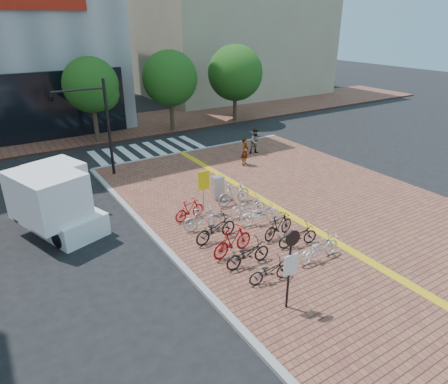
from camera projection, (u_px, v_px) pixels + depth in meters
ground at (269, 239)px, 16.61m from camera, size 120.00×120.00×0.00m
sidewalk at (423, 275)px, 14.18m from camera, size 14.00×34.00×0.15m
tactile_strip at (406, 282)px, 13.66m from camera, size 0.40×34.00×0.01m
kerb_west at (267, 357)px, 10.75m from camera, size 0.25×34.00×0.15m
kerb_north at (194, 151)px, 27.33m from camera, size 14.00×0.25×0.15m
far_sidewalk at (110, 128)px, 32.82m from camera, size 70.00×8.00×0.15m
building_beige at (223, 12)px, 46.55m from camera, size 20.00×18.00×18.00m
crosswalk at (149, 150)px, 27.68m from camera, size 7.50×4.00×0.01m
street_trees at (182, 79)px, 30.93m from camera, size 16.20×4.60×6.35m
bike_0 at (270, 271)px, 13.56m from camera, size 1.65×0.78×0.83m
bike_1 at (248, 254)px, 14.43m from camera, size 1.84×0.67×0.96m
bike_2 at (233, 241)px, 15.08m from camera, size 1.94×0.81×1.13m
bike_3 at (216, 229)px, 16.07m from camera, size 2.03×0.92×1.03m
bike_4 at (203, 219)px, 16.85m from camera, size 1.78×0.82×1.03m
bike_5 at (189, 210)px, 17.76m from camera, size 1.61×0.69×0.94m
bike_6 at (319, 248)px, 14.75m from camera, size 1.95×0.72×1.01m
bike_7 at (298, 236)px, 15.69m from camera, size 1.78×0.87×0.90m
bike_8 at (279, 226)px, 16.29m from camera, size 1.76×0.80×1.02m
bike_9 at (260, 214)px, 17.34m from camera, size 1.98×0.98×0.99m
bike_10 at (248, 207)px, 18.04m from camera, size 1.87×0.81×0.95m
bike_11 at (234, 194)px, 19.15m from camera, size 1.90×0.63×1.12m
pedestrian_a at (245, 152)px, 24.21m from camera, size 0.74×0.69×1.69m
pedestrian_b at (256, 141)px, 26.27m from camera, size 0.90×0.76×1.67m
utility_box at (218, 188)px, 19.74m from camera, size 0.58×0.45×1.18m
yellow_sign at (204, 184)px, 18.02m from camera, size 0.55×0.12×2.04m
notice_sign at (291, 260)px, 11.79m from camera, size 0.51×0.12×2.75m
traffic_light_pole at (83, 112)px, 21.08m from camera, size 2.89×1.11×5.38m
box_truck at (54, 199)px, 17.12m from camera, size 3.57×5.30×2.83m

